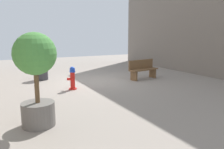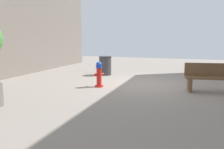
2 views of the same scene
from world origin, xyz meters
name	(u,v)px [view 1 (image 1 of 2)]	position (x,y,z in m)	size (l,w,h in m)	color
ground_plane	(93,81)	(0.00, 0.00, 0.00)	(23.40, 23.40, 0.00)	gray
fire_hydrant	(72,78)	(1.34, 1.12, 0.47)	(0.37, 0.38, 0.93)	red
bench_near	(143,69)	(-2.44, 0.62, 0.49)	(1.67, 0.71, 0.95)	brown
planter_tree	(36,71)	(3.19, 4.28, 1.36)	(1.00, 1.00, 2.26)	slate
trash_bin	(42,71)	(2.08, -1.46, 0.45)	(0.62, 0.62, 0.91)	#38383D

